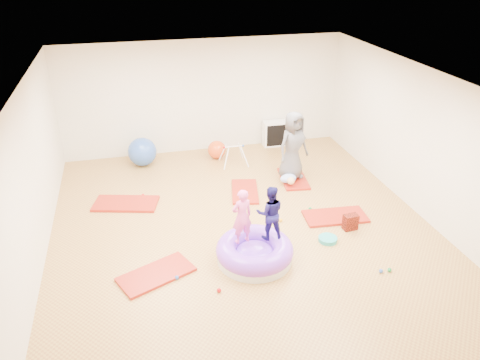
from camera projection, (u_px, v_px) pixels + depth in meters
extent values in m
cube|color=#9A6332|center=(244.00, 230.00, 8.75)|extent=(7.00, 8.00, 0.01)
cube|color=silver|center=(245.00, 83.00, 7.48)|extent=(7.00, 8.00, 0.01)
cube|color=beige|center=(204.00, 97.00, 11.58)|extent=(7.00, 0.01, 2.80)
cube|color=beige|center=(345.00, 325.00, 4.66)|extent=(7.00, 0.01, 2.80)
cube|color=beige|center=(29.00, 184.00, 7.36)|extent=(0.01, 8.00, 2.80)
cube|color=beige|center=(422.00, 143.00, 8.87)|extent=(0.01, 8.00, 2.80)
cube|color=maroon|center=(156.00, 274.00, 7.53)|extent=(1.33, 1.02, 0.05)
cube|color=maroon|center=(126.00, 204.00, 9.58)|extent=(1.41, 0.96, 0.05)
cube|color=maroon|center=(245.00, 191.00, 10.05)|extent=(0.76, 1.18, 0.05)
cube|color=maroon|center=(335.00, 216.00, 9.13)|extent=(1.26, 0.71, 0.05)
cube|color=maroon|center=(293.00, 179.00, 10.60)|extent=(0.68, 1.15, 0.05)
cylinder|color=silver|center=(255.00, 256.00, 7.89)|extent=(1.27, 1.27, 0.14)
torus|color=#863DDD|center=(255.00, 250.00, 7.83)|extent=(1.31, 1.31, 0.35)
ellipsoid|color=#863DDD|center=(255.00, 254.00, 7.87)|extent=(0.69, 0.69, 0.31)
imported|color=#F358A5|center=(242.00, 214.00, 7.59)|extent=(0.40, 0.31, 0.98)
imported|color=#161151|center=(270.00, 210.00, 7.70)|extent=(0.53, 0.44, 0.97)
imported|color=#525254|center=(293.00, 146.00, 10.28)|extent=(0.88, 0.72, 1.55)
ellipsoid|color=#96AEEB|center=(288.00, 179.00, 10.33)|extent=(0.36, 0.23, 0.21)
sphere|color=#F5C383|center=(291.00, 181.00, 10.17)|extent=(0.17, 0.17, 0.17)
sphere|color=#BB090D|center=(143.00, 195.00, 9.88)|extent=(0.07, 0.07, 0.07)
sphere|color=#167C39|center=(310.00, 209.00, 9.38)|extent=(0.07, 0.07, 0.07)
sphere|color=#2C53AD|center=(177.00, 278.00, 7.45)|extent=(0.07, 0.07, 0.07)
sphere|color=#167C39|center=(389.00, 270.00, 7.62)|extent=(0.07, 0.07, 0.07)
sphere|color=#F6AD0E|center=(281.00, 220.00, 8.99)|extent=(0.07, 0.07, 0.07)
sphere|color=#F6AD0E|center=(326.00, 237.00, 8.48)|extent=(0.07, 0.07, 0.07)
sphere|color=#BB090D|center=(219.00, 290.00, 7.17)|extent=(0.07, 0.07, 0.07)
sphere|color=#2C53AD|center=(381.00, 271.00, 7.60)|extent=(0.07, 0.07, 0.07)
sphere|color=#2C53AD|center=(142.00, 152.00, 11.17)|extent=(0.68, 0.68, 0.68)
sphere|color=#DE4A19|center=(217.00, 150.00, 11.58)|extent=(0.45, 0.45, 0.45)
cylinder|color=white|center=(226.00, 159.00, 11.00)|extent=(0.18, 0.19, 0.48)
cylinder|color=white|center=(223.00, 152.00, 11.35)|extent=(0.18, 0.19, 0.48)
cylinder|color=white|center=(245.00, 157.00, 11.10)|extent=(0.18, 0.19, 0.48)
cylinder|color=white|center=(241.00, 150.00, 11.45)|extent=(0.18, 0.19, 0.48)
cylinder|color=white|center=(234.00, 147.00, 11.13)|extent=(0.47, 0.03, 0.03)
sphere|color=#BB090D|center=(224.00, 147.00, 11.08)|extent=(0.06, 0.06, 0.06)
sphere|color=#2C53AD|center=(243.00, 146.00, 11.18)|extent=(0.06, 0.06, 0.06)
cube|color=white|center=(275.00, 133.00, 12.29)|extent=(0.66, 0.32, 0.66)
cube|color=black|center=(277.00, 135.00, 12.15)|extent=(0.56, 0.02, 0.56)
cube|color=white|center=(276.00, 134.00, 12.24)|extent=(0.02, 0.22, 0.58)
cube|color=white|center=(276.00, 134.00, 12.24)|extent=(0.58, 0.22, 0.02)
cylinder|color=teal|center=(328.00, 239.00, 8.41)|extent=(0.34, 0.34, 0.07)
cube|color=maroon|center=(350.00, 222.00, 8.71)|extent=(0.28, 0.18, 0.30)
cylinder|color=#F6AD0E|center=(142.00, 275.00, 7.54)|extent=(0.22, 0.22, 0.03)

